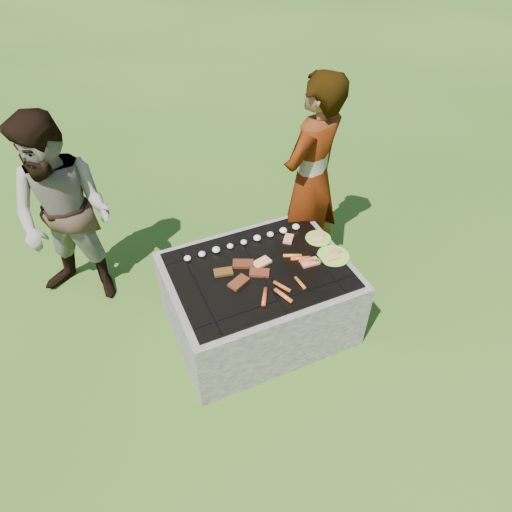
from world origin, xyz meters
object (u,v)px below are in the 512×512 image
(plate_far, at_px, (318,239))
(plate_near, at_px, (333,256))
(cook, at_px, (311,180))
(fire_pit, at_px, (259,301))
(bystander, at_px, (65,217))

(plate_far, height_order, plate_near, plate_near)
(plate_near, relative_size, cook, 0.18)
(fire_pit, height_order, plate_far, plate_far)
(fire_pit, distance_m, cook, 1.05)
(plate_far, bearing_deg, fire_pit, -167.10)
(fire_pit, xyz_separation_m, bystander, (-1.16, 0.93, 0.52))
(cook, height_order, bystander, cook)
(plate_near, relative_size, bystander, 0.19)
(fire_pit, xyz_separation_m, plate_far, (0.56, 0.13, 0.33))
(fire_pit, bearing_deg, cook, 37.01)
(fire_pit, distance_m, plate_far, 0.66)
(cook, bearing_deg, plate_far, 44.68)
(fire_pit, relative_size, cook, 0.75)
(plate_far, distance_m, bystander, 1.91)
(plate_near, height_order, cook, cook)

